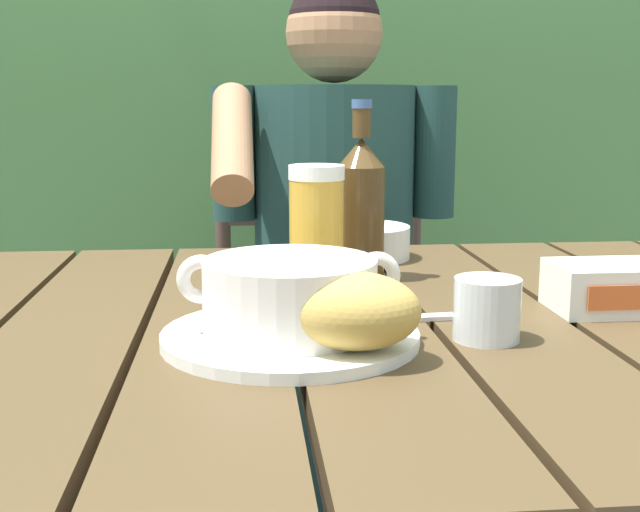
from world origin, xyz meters
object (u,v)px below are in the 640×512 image
object	(u,v)px
serving_plate	(290,336)
butter_tub	(608,288)
soup_bowl	(290,294)
person_eating	(334,243)
beer_glass	(317,229)
diner_bowl	(361,242)
chair_near_diner	(326,340)
water_glass_small	(487,309)
bread_roll	(354,311)
table_knife	(391,318)
beer_bottle	(361,206)

from	to	relation	value
serving_plate	butter_tub	xyz separation A→B (m)	(0.38, 0.09, 0.02)
soup_bowl	person_eating	bearing A→B (deg)	80.28
beer_glass	serving_plate	bearing A→B (deg)	-101.97
butter_tub	person_eating	bearing A→B (deg)	109.23
beer_glass	diner_bowl	bearing A→B (deg)	67.40
chair_near_diner	diner_bowl	world-z (taller)	chair_near_diner
serving_plate	soup_bowl	distance (m)	0.05
soup_bowl	butter_tub	bearing A→B (deg)	13.42
chair_near_diner	soup_bowl	world-z (taller)	chair_near_diner
chair_near_diner	water_glass_small	size ratio (longest dim) A/B	13.51
serving_plate	bread_roll	xyz separation A→B (m)	(0.06, -0.07, 0.04)
serving_plate	table_knife	size ratio (longest dim) A/B	1.58
soup_bowl	serving_plate	bearing A→B (deg)	26.57
person_eating	serving_plate	distance (m)	0.80
bread_roll	water_glass_small	xyz separation A→B (m)	(0.15, 0.06, -0.02)
person_eating	bread_roll	size ratio (longest dim) A/B	8.67
person_eating	bread_roll	xyz separation A→B (m)	(-0.08, -0.85, 0.09)
serving_plate	person_eating	bearing A→B (deg)	80.28
beer_glass	table_knife	distance (m)	0.19
person_eating	soup_bowl	xyz separation A→B (m)	(-0.13, -0.79, 0.09)
beer_glass	beer_bottle	distance (m)	0.10
bread_roll	beer_bottle	distance (m)	0.37
chair_near_diner	beer_glass	world-z (taller)	beer_glass
beer_bottle	water_glass_small	world-z (taller)	beer_bottle
soup_bowl	beer_glass	bearing A→B (deg)	78.03
person_eating	butter_tub	size ratio (longest dim) A/B	9.74
chair_near_diner	diner_bowl	bearing A→B (deg)	-90.00
bread_roll	person_eating	bearing A→B (deg)	84.74
beer_bottle	diner_bowl	distance (m)	0.17
soup_bowl	beer_bottle	distance (m)	0.32
person_eating	beer_glass	bearing A→B (deg)	-98.81
serving_plate	beer_bottle	bearing A→B (deg)	68.66
soup_bowl	beer_glass	world-z (taller)	beer_glass
serving_plate	table_knife	xyz separation A→B (m)	(0.12, 0.07, -0.00)
person_eating	butter_tub	xyz separation A→B (m)	(0.24, -0.70, 0.07)
butter_tub	soup_bowl	bearing A→B (deg)	-166.58
soup_bowl	beer_bottle	world-z (taller)	beer_bottle
soup_bowl	bread_roll	xyz separation A→B (m)	(0.06, -0.07, -0.00)
beer_bottle	diner_bowl	xyz separation A→B (m)	(0.02, 0.15, -0.08)
person_eating	water_glass_small	world-z (taller)	person_eating
butter_tub	serving_plate	bearing A→B (deg)	-166.58
beer_glass	table_knife	world-z (taller)	beer_glass
person_eating	soup_bowl	distance (m)	0.80
chair_near_diner	person_eating	xyz separation A→B (m)	(-0.00, -0.20, 0.26)
table_knife	diner_bowl	world-z (taller)	diner_bowl
bread_roll	beer_glass	bearing A→B (deg)	91.70
table_knife	diner_bowl	distance (m)	0.37
beer_glass	water_glass_small	xyz separation A→B (m)	(0.15, -0.24, -0.05)
water_glass_small	table_knife	distance (m)	0.12
serving_plate	diner_bowl	xyz separation A→B (m)	(0.14, 0.44, 0.02)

